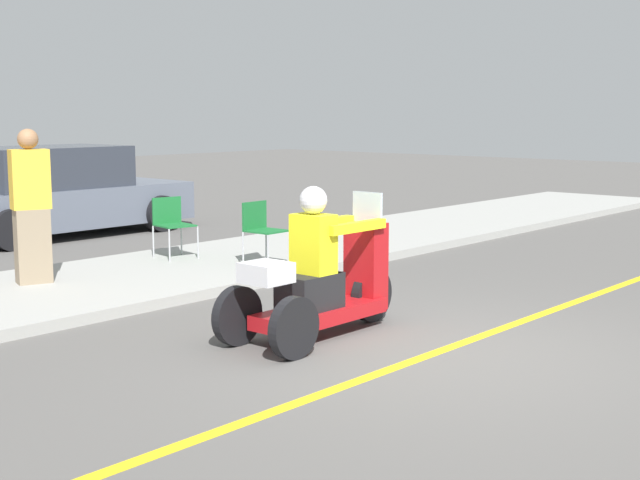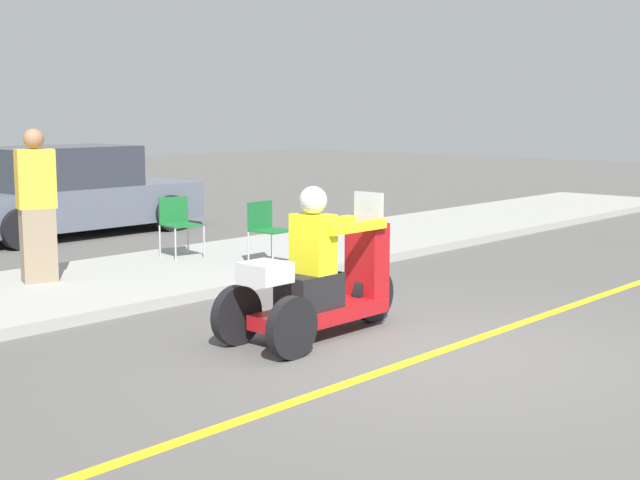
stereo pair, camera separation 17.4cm
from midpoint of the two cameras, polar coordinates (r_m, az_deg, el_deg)
ground_plane at (r=7.98m, az=8.07°, el=-7.17°), size 60.00×60.00×0.00m
lane_stripe at (r=7.78m, az=7.03°, el=-7.53°), size 24.00×0.12×0.01m
sidewalk_strip at (r=11.14m, az=-11.89°, el=-2.53°), size 28.00×2.80×0.12m
motorcycle_trike at (r=8.38m, az=0.66°, el=-2.76°), size 2.09×0.80×1.43m
spectator_near_curb at (r=10.86m, az=-17.24°, el=1.93°), size 0.49×0.38×1.79m
folding_chair_set_back at (r=12.36m, az=-8.68°, el=1.25°), size 0.53×0.53×0.82m
folding_chair_curbside at (r=11.63m, az=-3.01°, el=0.90°), size 0.48×0.48×0.82m
parked_car_lot_left at (r=15.78m, az=-15.63°, el=2.88°), size 4.47×1.97×1.52m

